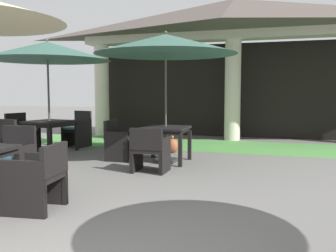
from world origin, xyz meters
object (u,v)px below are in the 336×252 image
Objects in this scene: patio_chair_far_back_west at (120,141)px; patio_umbrella_far_back at (166,45)px; patio_chair_far_back_south at (150,151)px; patio_table_mid_right at (49,125)px; patio_umbrella_mid_right at (47,51)px; patio_chair_mid_right_north at (78,130)px; patio_chair_mid_right_south at (16,140)px; patio_chair_near_foreground_north at (12,160)px; patio_chair_near_foreground_east at (38,178)px; patio_chair_mid_right_west at (22,132)px; terracotta_urn at (172,146)px; patio_table_far_back at (166,132)px.

patio_umbrella_far_back is at bearing 90.00° from patio_chair_far_back_west.
patio_table_mid_right is at bearing 152.87° from patio_chair_far_back_south.
patio_umbrella_mid_right reaches higher than patio_chair_far_back_west.
patio_chair_far_back_south is at bearing -25.35° from patio_table_mid_right.
patio_umbrella_far_back is (3.08, -0.47, -0.01)m from patio_umbrella_mid_right.
patio_chair_far_back_south is (2.93, -2.42, -0.04)m from patio_chair_mid_right_north.
patio_chair_mid_right_south is 1.02× the size of patio_chair_far_back_west.
patio_chair_near_foreground_north is 3.64m from patio_umbrella_far_back.
patio_umbrella_far_back reaches higher than patio_chair_near_foreground_east.
patio_chair_far_back_south is at bearing 78.89° from patio_chair_mid_right_west.
patio_chair_mid_right_north is 2.70m from terracotta_urn.
patio_chair_mid_right_west is 3.10m from patio_chair_far_back_west.
patio_chair_far_back_south is 1.43m from patio_chair_far_back_west.
terracotta_urn is at bearing -174.19° from patio_chair_mid_right_north.
patio_chair_mid_right_north is at bearing 134.94° from patio_chair_mid_right_west.
terracotta_urn is (-0.25, 2.17, -0.22)m from patio_chair_far_back_south.
terracotta_urn is (-0.22, 1.16, -2.19)m from patio_umbrella_far_back.
patio_umbrella_mid_right is 3.26× the size of patio_table_far_back.
patio_chair_mid_right_south reaches higher than patio_table_mid_right.
patio_umbrella_mid_right is (-2.60, 3.94, 1.98)m from patio_chair_near_foreground_east.
patio_table_mid_right is (-2.60, 3.94, 0.24)m from patio_chair_near_foreground_east.
patio_table_mid_right is 1.25× the size of patio_chair_mid_right_west.
patio_chair_mid_right_south reaches higher than patio_chair_far_back_south.
patio_umbrella_mid_right is at bearing 90.00° from patio_chair_mid_right_north.
patio_umbrella_mid_right is 1.04× the size of patio_umbrella_far_back.
patio_chair_mid_right_west reaches higher than patio_chair_near_foreground_east.
patio_chair_mid_right_west reaches higher than patio_chair_mid_right_south.
patio_umbrella_mid_right reaches higher than patio_umbrella_far_back.
patio_chair_near_foreground_east is 1.01× the size of patio_chair_far_back_south.
patio_table_far_back is at bearing -8.62° from patio_umbrella_mid_right.
patio_chair_far_back_south reaches higher than patio_table_mid_right.
patio_chair_near_foreground_north is at bearing 44.89° from patio_chair_near_foreground_east.
patio_chair_mid_right_west is at bearing -60.61° from patio_chair_near_foreground_north.
patio_chair_near_foreground_east is 0.95× the size of patio_chair_mid_right_south.
patio_chair_mid_right_north reaches higher than patio_chair_far_back_west.
patio_chair_mid_right_south is 0.94× the size of patio_table_far_back.
patio_table_far_back is 1.04m from patio_chair_far_back_west.
patio_chair_mid_right_north is at bearing 153.99° from patio_umbrella_far_back.
patio_umbrella_mid_right reaches higher than patio_chair_mid_right_north.
patio_chair_mid_right_west is 1.05× the size of patio_chair_mid_right_south.
patio_chair_mid_right_north reaches higher than patio_chair_far_back_south.
patio_umbrella_far_back is at bearing 19.46° from patio_chair_mid_right_south.
patio_table_mid_right is 2.15m from patio_chair_far_back_west.
patio_umbrella_mid_right is 3.47× the size of patio_chair_mid_right_south.
patio_chair_mid_right_south is (-1.75, 2.20, -0.03)m from patio_chair_near_foreground_north.
patio_chair_mid_right_west is 3.85m from terracotta_urn.
patio_chair_near_foreground_east reaches higher than patio_table_far_back.
patio_chair_far_back_west is at bearing -13.52° from patio_umbrella_mid_right.
patio_table_far_back is 1.12× the size of patio_chair_far_back_south.
patio_chair_near_foreground_east is 0.97× the size of patio_chair_far_back_west.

